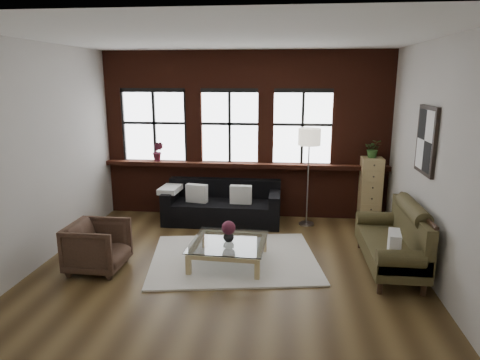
# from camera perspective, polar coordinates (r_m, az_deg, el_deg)

# --- Properties ---
(floor) EXTENTS (5.50, 5.50, 0.00)m
(floor) POSITION_cam_1_polar(r_m,az_deg,el_deg) (6.43, -1.49, -11.24)
(floor) COLOR #433018
(floor) RESTS_ON ground
(ceiling) EXTENTS (5.50, 5.50, 0.00)m
(ceiling) POSITION_cam_1_polar(r_m,az_deg,el_deg) (5.87, -1.69, 18.46)
(ceiling) COLOR white
(ceiling) RESTS_ON ground
(wall_back) EXTENTS (5.50, 0.00, 5.50)m
(wall_back) POSITION_cam_1_polar(r_m,az_deg,el_deg) (8.40, 0.72, 6.00)
(wall_back) COLOR #B3AEA6
(wall_back) RESTS_ON ground
(wall_front) EXTENTS (5.50, 0.00, 5.50)m
(wall_front) POSITION_cam_1_polar(r_m,az_deg,el_deg) (3.56, -7.01, -4.42)
(wall_front) COLOR #B3AEA6
(wall_front) RESTS_ON ground
(wall_left) EXTENTS (0.00, 5.00, 5.00)m
(wall_left) POSITION_cam_1_polar(r_m,az_deg,el_deg) (6.88, -24.97, 3.09)
(wall_left) COLOR #B3AEA6
(wall_left) RESTS_ON ground
(wall_right) EXTENTS (0.00, 5.00, 5.00)m
(wall_right) POSITION_cam_1_polar(r_m,az_deg,el_deg) (6.21, 24.46, 2.15)
(wall_right) COLOR #B3AEA6
(wall_right) RESTS_ON ground
(brick_backwall) EXTENTS (5.50, 0.12, 3.20)m
(brick_backwall) POSITION_cam_1_polar(r_m,az_deg,el_deg) (8.34, 0.68, 5.95)
(brick_backwall) COLOR #441A10
(brick_backwall) RESTS_ON floor
(sill_ledge) EXTENTS (5.50, 0.30, 0.08)m
(sill_ledge) POSITION_cam_1_polar(r_m,az_deg,el_deg) (8.35, 0.61, 2.05)
(sill_ledge) COLOR #441A10
(sill_ledge) RESTS_ON brick_backwall
(window_left) EXTENTS (1.38, 0.10, 1.50)m
(window_left) POSITION_cam_1_polar(r_m,az_deg,el_deg) (8.69, -11.30, 6.99)
(window_left) COLOR black
(window_left) RESTS_ON brick_backwall
(window_mid) EXTENTS (1.38, 0.10, 1.50)m
(window_mid) POSITION_cam_1_polar(r_m,az_deg,el_deg) (8.37, -1.37, 7.00)
(window_mid) COLOR black
(window_mid) RESTS_ON brick_backwall
(window_right) EXTENTS (1.38, 0.10, 1.50)m
(window_right) POSITION_cam_1_polar(r_m,az_deg,el_deg) (8.30, 8.32, 6.81)
(window_right) COLOR black
(window_right) RESTS_ON brick_backwall
(wall_poster) EXTENTS (0.05, 0.74, 0.94)m
(wall_poster) POSITION_cam_1_polar(r_m,az_deg,el_deg) (6.45, 23.61, 4.86)
(wall_poster) COLOR black
(wall_poster) RESTS_ON wall_right
(shag_rug) EXTENTS (2.75, 2.31, 0.03)m
(shag_rug) POSITION_cam_1_polar(r_m,az_deg,el_deg) (6.61, -0.81, -10.41)
(shag_rug) COLOR beige
(shag_rug) RESTS_ON floor
(dark_sofa) EXTENTS (2.18, 0.88, 0.79)m
(dark_sofa) POSITION_cam_1_polar(r_m,az_deg,el_deg) (8.11, -2.37, -2.99)
(dark_sofa) COLOR black
(dark_sofa) RESTS_ON floor
(pillow_a) EXTENTS (0.42, 0.22, 0.34)m
(pillow_a) POSITION_cam_1_polar(r_m,az_deg,el_deg) (8.05, -5.78, -1.78)
(pillow_a) COLOR silver
(pillow_a) RESTS_ON dark_sofa
(pillow_b) EXTENTS (0.40, 0.14, 0.34)m
(pillow_b) POSITION_cam_1_polar(r_m,az_deg,el_deg) (7.92, 0.11, -1.95)
(pillow_b) COLOR silver
(pillow_b) RESTS_ON dark_sofa
(vintage_settee) EXTENTS (0.79, 1.78, 0.95)m
(vintage_settee) POSITION_cam_1_polar(r_m,az_deg,el_deg) (6.49, 19.37, -7.27)
(vintage_settee) COLOR #3F381D
(vintage_settee) RESTS_ON floor
(pillow_settee) EXTENTS (0.20, 0.40, 0.34)m
(pillow_settee) POSITION_cam_1_polar(r_m,az_deg,el_deg) (5.94, 19.86, -8.10)
(pillow_settee) COLOR silver
(pillow_settee) RESTS_ON vintage_settee
(armchair) EXTENTS (0.79, 0.77, 0.70)m
(armchair) POSITION_cam_1_polar(r_m,az_deg,el_deg) (6.48, -18.43, -8.39)
(armchair) COLOR #3C291E
(armchair) RESTS_ON floor
(coffee_table) EXTENTS (1.13, 1.13, 0.36)m
(coffee_table) POSITION_cam_1_polar(r_m,az_deg,el_deg) (6.41, -1.51, -9.66)
(coffee_table) COLOR tan
(coffee_table) RESTS_ON shag_rug
(vase) EXTENTS (0.17, 0.17, 0.17)m
(vase) POSITION_cam_1_polar(r_m,az_deg,el_deg) (6.31, -1.53, -7.45)
(vase) COLOR #B2B2B2
(vase) RESTS_ON coffee_table
(flowers) EXTENTS (0.20, 0.20, 0.20)m
(flowers) POSITION_cam_1_polar(r_m,az_deg,el_deg) (6.27, -1.54, -6.38)
(flowers) COLOR #551D2F
(flowers) RESTS_ON vase
(drawer_chest) EXTENTS (0.39, 0.39, 1.25)m
(drawer_chest) POSITION_cam_1_polar(r_m,az_deg,el_deg) (8.42, 16.96, -1.33)
(drawer_chest) COLOR tan
(drawer_chest) RESTS_ON floor
(potted_plant_top) EXTENTS (0.34, 0.30, 0.34)m
(potted_plant_top) POSITION_cam_1_polar(r_m,az_deg,el_deg) (8.26, 17.34, 4.02)
(potted_plant_top) COLOR #2D5923
(potted_plant_top) RESTS_ON drawer_chest
(floor_lamp) EXTENTS (0.40, 0.40, 1.96)m
(floor_lamp) POSITION_cam_1_polar(r_m,az_deg,el_deg) (7.92, 9.07, 0.82)
(floor_lamp) COLOR #A5A5A8
(floor_lamp) RESTS_ON floor
(sill_plant) EXTENTS (0.23, 0.20, 0.39)m
(sill_plant) POSITION_cam_1_polar(r_m,az_deg,el_deg) (8.61, -10.89, 3.76)
(sill_plant) COLOR #551D2F
(sill_plant) RESTS_ON sill_ledge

